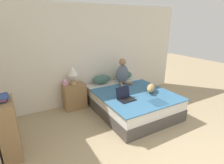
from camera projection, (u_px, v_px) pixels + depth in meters
The scene contains 12 objects.
wall_back at pixel (93, 55), 4.65m from camera, with size 5.52×0.05×2.55m.
bed at pixel (131, 101), 4.32m from camera, with size 1.67×2.05×0.52m.
pillow_near at pixel (102, 79), 4.75m from camera, with size 0.53×0.24×0.24m.
pillow_far at pixel (124, 75), 5.09m from camera, with size 0.53×0.24×0.24m.
person_sitting at pixel (122, 73), 4.69m from camera, with size 0.38×0.37×0.69m.
cat_tabby at pixel (151, 88), 4.18m from camera, with size 0.53×0.43×0.18m.
laptop_open at pixel (125, 97), 3.78m from camera, with size 0.37×0.32×0.26m.
nightstand at pixel (75, 96), 4.45m from camera, with size 0.55×0.38×0.64m.
table_lamp at pixel (73, 72), 4.25m from camera, with size 0.26×0.26×0.47m.
tissue_box at pixel (65, 83), 4.31m from camera, with size 0.12×0.12×0.14m.
bookshelf at pixel (9, 129), 2.78m from camera, with size 0.26×0.56×0.98m.
book_stack_top at pixel (2, 98), 2.61m from camera, with size 0.20×0.25×0.10m.
Camera 1 is at (-1.84, -0.75, 2.11)m, focal length 28.00 mm.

